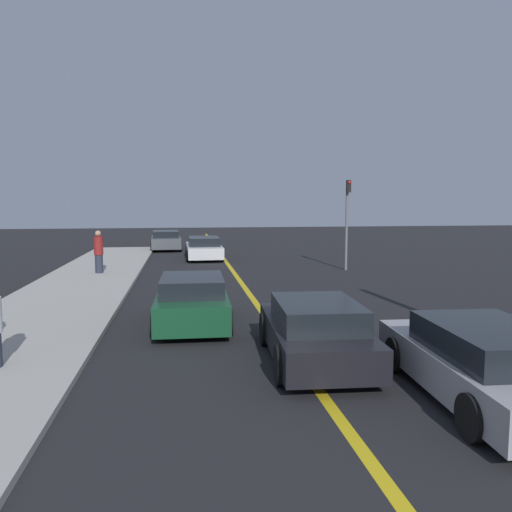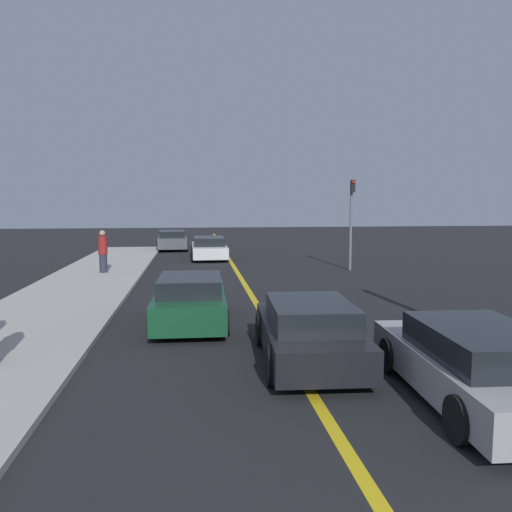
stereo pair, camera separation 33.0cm
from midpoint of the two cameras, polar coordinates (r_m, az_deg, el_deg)
The scene contains 9 objects.
road_center_line at distance 18.74m, azimuth -0.75°, elevation -3.33°, with size 0.20×60.00×0.01m.
sidewalk_left at distance 17.75m, azimuth -19.72°, elevation -4.05°, with size 3.72×33.35×0.12m.
car_near_right_lane at distance 8.71m, azimuth 24.76°, elevation -11.18°, with size 2.09×4.45×1.23m.
car_ahead_center at distance 9.84m, azimuth 7.02°, elevation -8.60°, with size 2.01×4.00×1.23m.
car_far_distant at distance 12.79m, azimuth -6.77°, elevation -5.09°, with size 1.93×3.92×1.27m.
car_parked_left_lot at distance 27.44m, azimuth -5.05°, elevation 0.92°, with size 2.00×4.55×1.20m.
car_oncoming_far at distance 32.76m, azimuth -9.27°, elevation 1.78°, with size 2.09×4.02×1.25m.
pedestrian_far_standing at distance 22.02m, azimuth -16.68°, elevation 0.50°, with size 0.38×0.38×1.79m.
traffic_light at distance 22.94m, azimuth 11.25°, elevation 4.58°, with size 0.18×0.40×4.08m.
Camera 2 is at (-1.86, -0.39, 3.12)m, focal length 35.00 mm.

